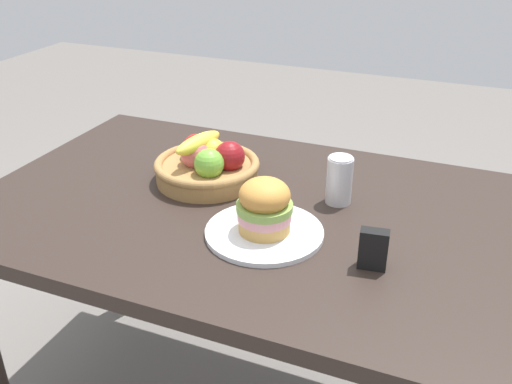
{
  "coord_description": "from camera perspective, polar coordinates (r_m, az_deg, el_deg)",
  "views": [
    {
      "loc": [
        0.5,
        -1.17,
        1.45
      ],
      "look_at": [
        0.04,
        -0.04,
        0.81
      ],
      "focal_mm": 39.85,
      "sensor_mm": 36.0,
      "label": 1
    }
  ],
  "objects": [
    {
      "name": "sandwich",
      "position": [
        1.29,
        0.86,
        -1.41
      ],
      "size": [
        0.13,
        0.13,
        0.13
      ],
      "color": "tan",
      "rests_on": "plate"
    },
    {
      "name": "dining_table",
      "position": [
        1.5,
        -0.78,
        -4.63
      ],
      "size": [
        1.4,
        0.9,
        0.75
      ],
      "color": "#2D231E",
      "rests_on": "ground_plane"
    },
    {
      "name": "fruit_basket",
      "position": [
        1.56,
        -4.91,
        2.8
      ],
      "size": [
        0.29,
        0.29,
        0.14
      ],
      "color": "#9E7542",
      "rests_on": "dining_table"
    },
    {
      "name": "plate",
      "position": [
        1.32,
        0.84,
        -4.06
      ],
      "size": [
        0.28,
        0.28,
        0.01
      ],
      "primitive_type": "cylinder",
      "color": "white",
      "rests_on": "dining_table"
    },
    {
      "name": "soda_can",
      "position": [
        1.45,
        8.37,
        1.2
      ],
      "size": [
        0.07,
        0.07,
        0.13
      ],
      "color": "silver",
      "rests_on": "dining_table"
    },
    {
      "name": "napkin_holder",
      "position": [
        1.21,
        11.69,
        -5.65
      ],
      "size": [
        0.06,
        0.04,
        0.09
      ],
      "primitive_type": "cube",
      "rotation": [
        0.0,
        0.0,
        0.13
      ],
      "color": "black",
      "rests_on": "dining_table"
    }
  ]
}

